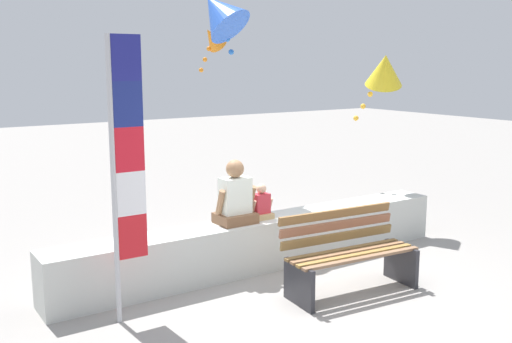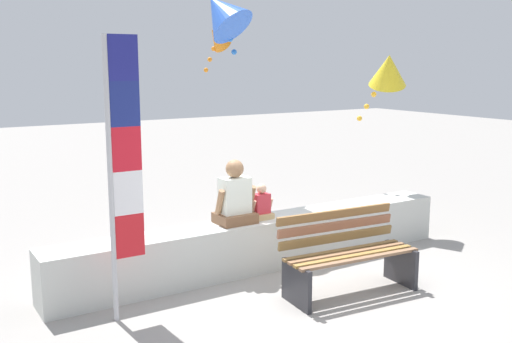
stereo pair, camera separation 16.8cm
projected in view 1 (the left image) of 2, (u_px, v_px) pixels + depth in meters
The scene contains 9 objects.
ground_plane at pixel (303, 287), 6.70m from camera, with size 40.00×40.00×0.00m, color gray.
seawall_ledge at pixel (263, 243), 7.33m from camera, with size 5.39×0.50×0.62m, color beige.
park_bench at pixel (348, 255), 6.52m from camera, with size 1.56×0.73×0.88m.
person_adult at pixel (235, 199), 7.02m from camera, with size 0.50×0.37×0.77m.
person_child at pixel (261, 205), 7.24m from camera, with size 0.28×0.21×0.44m.
flag_banner at pixel (123, 163), 5.58m from camera, with size 0.34×0.05×2.76m.
kite_blue at pixel (219, 12), 8.21m from camera, with size 0.96×1.06×1.01m.
kite_yellow at pixel (384, 70), 8.79m from camera, with size 0.86×0.88×1.08m.
kite_orange at pixel (212, 39), 9.98m from camera, with size 0.56×0.55×0.83m.
Camera 1 is at (-3.94, -5.02, 2.49)m, focal length 41.50 mm.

